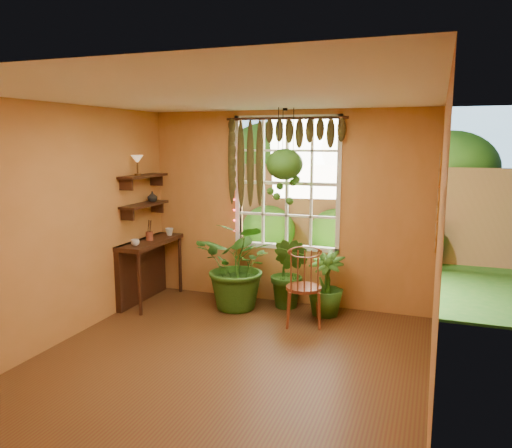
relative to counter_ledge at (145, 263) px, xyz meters
The scene contains 23 objects.
floor 2.55m from the counter_ledge, 39.96° to the right, with size 4.50×4.50×0.00m, color #563A18.
ceiling 3.29m from the counter_ledge, 39.96° to the right, with size 4.50×4.50×0.00m, color white.
wall_back 2.17m from the counter_ledge, 18.80° to the left, with size 4.00×4.00×0.00m, color #CC8745.
wall_left 1.79m from the counter_ledge, 93.24° to the right, with size 4.50×4.50×0.00m, color #CC8745.
wall_right 4.30m from the counter_ledge, 22.26° to the right, with size 4.50×4.50×0.00m, color #CC8745.
window 2.33m from the counter_ledge, 19.65° to the left, with size 1.52×0.10×1.86m.
valance_vine 2.57m from the counter_ledge, 17.07° to the left, with size 1.70×0.12×1.10m.
string_lights 1.76m from the counter_ledge, 27.17° to the left, with size 0.03×0.03×1.54m, color #FF2633, non-canonical shape.
wall_plates 4.02m from the counter_ledge, ahead, with size 0.04×0.32×1.10m, color beige, non-canonical shape.
counter_ledge is the anchor object (origin of this frame).
shelf_lower 0.85m from the counter_ledge, ahead, with size 0.25×0.90×0.04m, color #3A1C10.
shelf_upper 1.25m from the counter_ledge, ahead, with size 0.25×0.90×0.04m, color #3A1C10.
backyard 5.74m from the counter_ledge, 67.84° to the left, with size 14.00×10.00×12.00m.
windsor_chair 2.40m from the counter_ledge, ahead, with size 0.55×0.57×1.19m.
potted_plant_left 1.42m from the counter_ledge, ahead, with size 1.11×0.96×1.24m, color #204A13.
potted_plant_mid 2.08m from the counter_ledge, 10.91° to the left, with size 0.55×0.45×1.00m, color #204A13.
potted_plant_right 2.59m from the counter_ledge, ahead, with size 0.48×0.48×0.85m, color #204A13.
hanging_basket 2.45m from the counter_ledge, ahead, with size 0.48×0.48×1.25m.
cup_a 0.58m from the counter_ledge, 72.27° to the right, with size 0.11×0.11×0.09m, color silver.
cup_b 0.60m from the counter_ledge, 64.52° to the left, with size 0.12×0.12×0.11m, color beige.
brush_jar 0.50m from the counter_ledge, ahead, with size 0.10×0.10×0.37m.
shelf_vase 0.96m from the counter_ledge, 79.20° to the left, with size 0.14×0.14×0.15m, color #B2AD99.
tiffany_lamp 1.48m from the counter_ledge, 72.76° to the right, with size 0.16×0.16×0.27m.
Camera 1 is at (1.96, -4.37, 2.29)m, focal length 35.00 mm.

